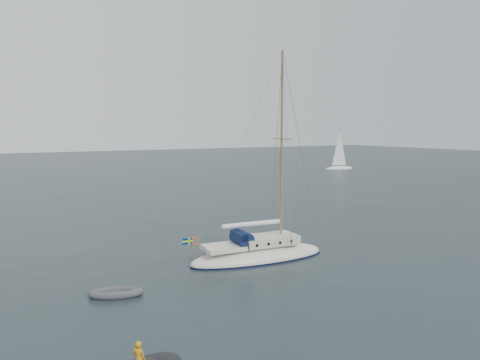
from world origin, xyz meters
TOP-DOWN VIEW (x-y plane):
  - ground at (0.00, 0.00)m, footprint 300.00×300.00m
  - sailboat at (-0.01, 0.69)m, footprint 9.81×2.94m
  - dinghy at (-9.80, -1.35)m, footprint 2.74×1.24m
  - distant_yacht_b at (50.07, 49.05)m, footprint 6.69×3.57m

SIDE VIEW (x-z plane):
  - ground at x=0.00m, z-range 0.00..0.00m
  - dinghy at x=-9.80m, z-range -0.02..0.37m
  - sailboat at x=-0.01m, z-range -5.93..8.04m
  - distant_yacht_b at x=50.07m, z-range -0.64..8.23m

